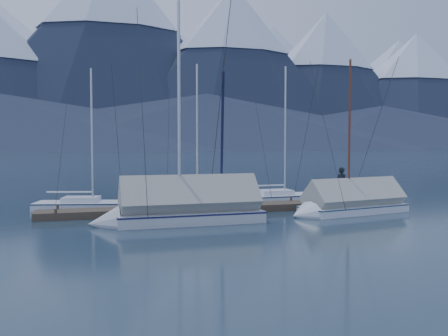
% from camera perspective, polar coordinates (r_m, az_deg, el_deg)
% --- Properties ---
extents(ground, '(1000.00, 1000.00, 0.00)m').
position_cam_1_polar(ground, '(22.16, 1.44, -5.95)').
color(ground, '#172634').
rests_on(ground, ground).
extents(mountain_range, '(877.00, 584.00, 150.50)m').
position_cam_1_polar(mountain_range, '(395.34, -14.64, 10.93)').
color(mountain_range, '#475675').
rests_on(mountain_range, ground).
extents(dock, '(18.00, 1.50, 0.54)m').
position_cam_1_polar(dock, '(24.04, 0.00, -4.98)').
color(dock, '#382D23').
rests_on(dock, ground).
extents(mooring_posts, '(15.12, 1.52, 0.35)m').
position_cam_1_polar(mooring_posts, '(23.88, -1.16, -4.46)').
color(mooring_posts, '#382D23').
rests_on(mooring_posts, ground).
extents(sailboat_open_left, '(6.31, 3.12, 8.04)m').
position_cam_1_polar(sailboat_open_left, '(25.69, -14.56, -4.49)').
color(sailboat_open_left, silver).
rests_on(sailboat_open_left, ground).
extents(sailboat_open_mid, '(6.66, 3.26, 8.49)m').
position_cam_1_polar(sailboat_open_mid, '(26.06, -2.24, -4.28)').
color(sailboat_open_mid, silver).
rests_on(sailboat_open_mid, ground).
extents(sailboat_open_right, '(6.69, 2.84, 8.73)m').
position_cam_1_polar(sailboat_open_right, '(28.57, 8.15, -3.65)').
color(sailboat_open_right, white).
rests_on(sailboat_open_right, ground).
extents(sailboat_covered_near, '(6.67, 3.19, 8.34)m').
position_cam_1_polar(sailboat_covered_near, '(24.05, 14.49, -4.34)').
color(sailboat_covered_near, white).
rests_on(sailboat_covered_near, ground).
extents(sailboat_covered_far, '(7.46, 3.17, 10.43)m').
position_cam_1_polar(sailboat_covered_far, '(20.64, -5.78, -5.20)').
color(sailboat_covered_far, silver).
rests_on(sailboat_covered_far, ground).
extents(person, '(0.66, 0.78, 1.81)m').
position_cam_1_polar(person, '(26.60, 13.99, -1.84)').
color(person, black).
rests_on(person, dock).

